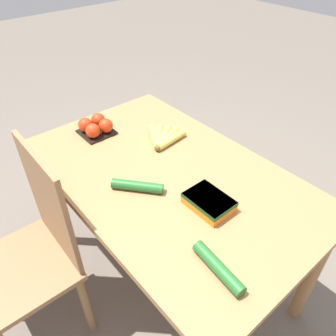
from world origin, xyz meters
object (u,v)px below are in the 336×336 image
object	(u,v)px
carrot_bag	(209,201)
banana_bunch	(163,138)
cucumber_far	(138,186)
chair	(34,254)
tomato_pack	(96,126)
cucumber_near	(218,268)

from	to	relation	value
carrot_bag	banana_bunch	bearing A→B (deg)	-18.43
carrot_bag	cucumber_far	xyz separation A→B (m)	(0.25, 0.15, -0.01)
chair	tomato_pack	distance (m)	0.66
chair	banana_bunch	bearing A→B (deg)	92.64
cucumber_near	chair	bearing A→B (deg)	30.89
chair	tomato_pack	size ratio (longest dim) A/B	6.17
cucumber_far	carrot_bag	bearing A→B (deg)	-148.90
tomato_pack	cucumber_far	xyz separation A→B (m)	(-0.48, 0.09, -0.02)
tomato_pack	chair	bearing A→B (deg)	120.16
cucumber_near	tomato_pack	bearing A→B (deg)	-7.57
chair	cucumber_far	bearing A→B (deg)	67.35
chair	banana_bunch	distance (m)	0.77
carrot_bag	cucumber_far	bearing A→B (deg)	31.10
cucumber_far	cucumber_near	bearing A→B (deg)	176.09
banana_bunch	cucumber_far	bearing A→B (deg)	124.25
chair	cucumber_far	xyz separation A→B (m)	(-0.18, -0.42, 0.26)
banana_bunch	tomato_pack	bearing A→B (deg)	37.28
banana_bunch	carrot_bag	distance (m)	0.48
banana_bunch	chair	bearing A→B (deg)	91.96
banana_bunch	carrot_bag	size ratio (longest dim) A/B	1.14
chair	cucumber_near	xyz separation A→B (m)	(-0.65, -0.39, 0.26)
chair	carrot_bag	bearing A→B (deg)	53.62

